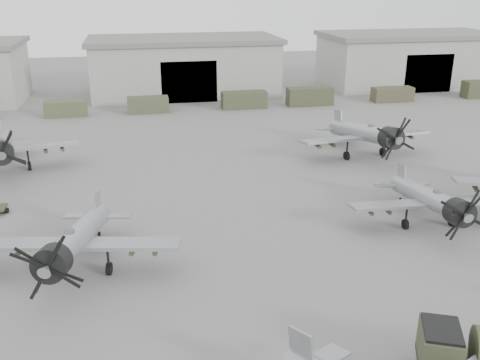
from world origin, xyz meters
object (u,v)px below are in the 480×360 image
object	(u,v)px
aircraft_mid_1	(74,241)
aircraft_mid_2	(433,200)
aircraft_far_0	(2,148)
aircraft_far_1	(367,134)

from	to	relation	value
aircraft_mid_1	aircraft_mid_2	size ratio (longest dim) A/B	1.07
aircraft_mid_2	aircraft_far_0	xyz separation A→B (m)	(-32.59, 18.53, 0.33)
aircraft_far_0	aircraft_far_1	size ratio (longest dim) A/B	0.99
aircraft_far_1	aircraft_mid_1	bearing A→B (deg)	-152.68
aircraft_mid_2	aircraft_far_1	xyz separation A→B (m)	(2.18, 16.15, 0.35)
aircraft_far_1	aircraft_mid_2	bearing A→B (deg)	-104.30
aircraft_mid_2	aircraft_far_0	world-z (taller)	aircraft_far_0
aircraft_far_0	aircraft_far_1	world-z (taller)	aircraft_far_1
aircraft_mid_2	aircraft_far_1	bearing A→B (deg)	85.89
aircraft_mid_1	aircraft_far_1	bearing A→B (deg)	45.26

